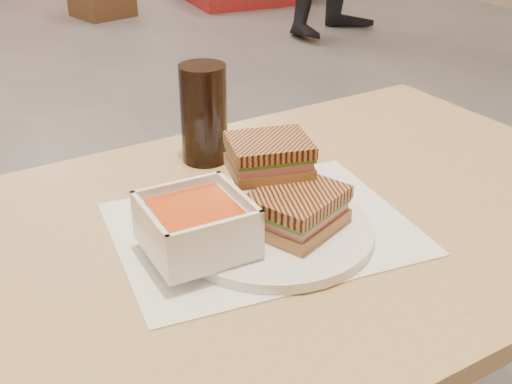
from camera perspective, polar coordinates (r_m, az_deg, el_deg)
name	(u,v)px	position (r m, az deg, el deg)	size (l,w,h in m)	color
main_table	(253,294)	(0.98, -0.24, -8.72)	(1.26, 0.81, 0.75)	tan
tray_liner	(262,228)	(0.92, 0.54, -3.12)	(0.42, 0.33, 0.00)	white
plate	(274,231)	(0.89, 1.56, -3.38)	(0.27, 0.27, 0.01)	white
soup_bowl	(196,227)	(0.83, -5.12, -3.03)	(0.13, 0.13, 0.07)	white
panini_lower	(297,209)	(0.88, 3.57, -1.47)	(0.15, 0.14, 0.05)	#BD874B
panini_upper	(269,156)	(0.91, 1.14, 3.10)	(0.12, 0.11, 0.05)	#BD874B
cola_glass	(204,114)	(1.09, -4.49, 6.68)	(0.08, 0.08, 0.16)	black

